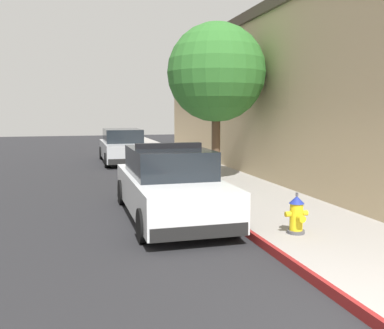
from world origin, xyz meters
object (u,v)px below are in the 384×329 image
(parked_car_silver_ahead, at_px, (123,147))
(street_tree, at_px, (216,73))
(police_cruiser, at_px, (170,185))
(fire_hydrant, at_px, (297,215))

(parked_car_silver_ahead, xyz_separation_m, street_tree, (2.20, -7.04, 2.84))
(police_cruiser, relative_size, fire_hydrant, 6.37)
(police_cruiser, distance_m, parked_car_silver_ahead, 10.85)
(parked_car_silver_ahead, relative_size, fire_hydrant, 6.37)
(parked_car_silver_ahead, relative_size, street_tree, 0.97)
(parked_car_silver_ahead, xyz_separation_m, fire_hydrant, (1.68, -13.26, -0.24))
(fire_hydrant, distance_m, street_tree, 6.96)
(street_tree, bearing_deg, police_cruiser, -121.83)
(parked_car_silver_ahead, bearing_deg, police_cruiser, -90.89)
(fire_hydrant, height_order, street_tree, street_tree)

